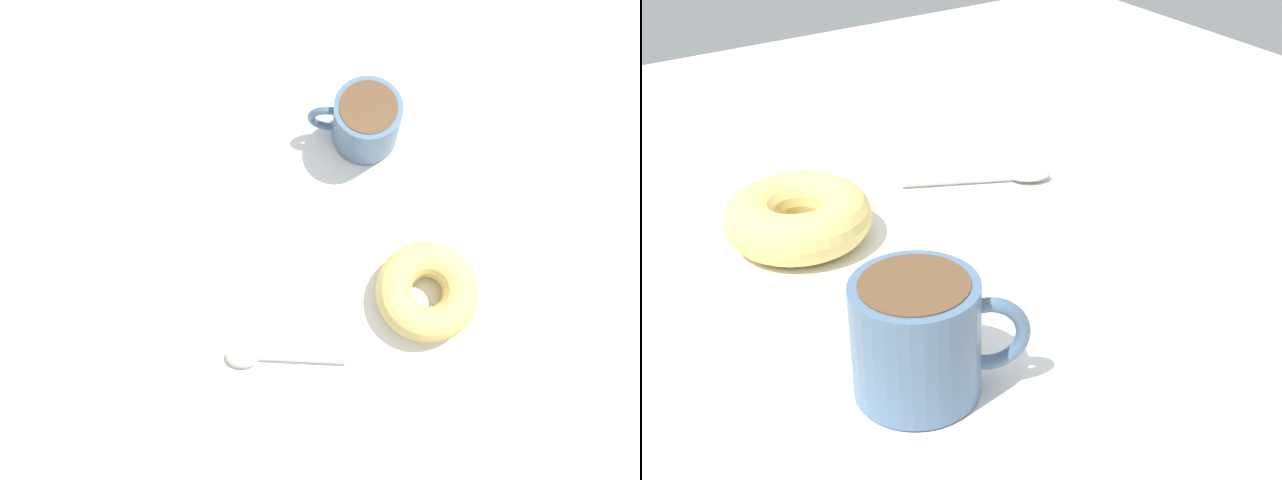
% 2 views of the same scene
% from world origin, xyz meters
% --- Properties ---
extents(ground_plane, '(1.20, 1.20, 0.02)m').
position_xyz_m(ground_plane, '(0.00, 0.00, -0.01)').
color(ground_plane, beige).
extents(napkin, '(0.36, 0.36, 0.00)m').
position_xyz_m(napkin, '(0.02, -0.01, 0.00)').
color(napkin, white).
rests_on(napkin, ground_plane).
extents(coffee_cup, '(0.08, 0.10, 0.07)m').
position_xyz_m(coffee_cup, '(-0.08, 0.08, 0.04)').
color(coffee_cup, slate).
rests_on(coffee_cup, napkin).
extents(donut, '(0.11, 0.11, 0.04)m').
position_xyz_m(donut, '(0.12, 0.07, 0.02)').
color(donut, '#E5C66B').
rests_on(donut, napkin).
extents(spoon, '(0.07, 0.12, 0.01)m').
position_xyz_m(spoon, '(0.11, -0.12, 0.01)').
color(spoon, '#B7B2A8').
rests_on(spoon, napkin).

